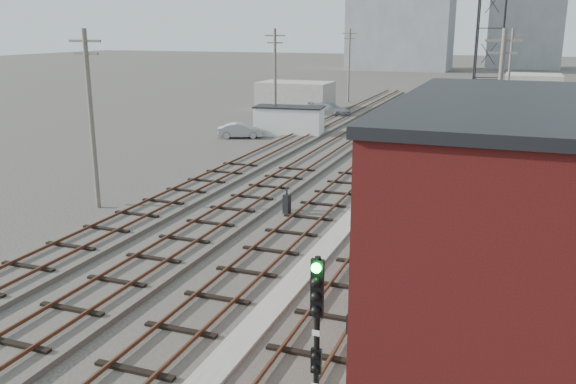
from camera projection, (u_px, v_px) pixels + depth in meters
The scene contains 23 objects.
ground at pixel (439, 117), 63.61m from camera, with size 320.00×320.00×0.00m, color #282621.
track_right at pixel (439, 156), 43.74m from camera, with size 3.20×90.00×0.39m.
track_mid_right at pixel (384, 152), 45.09m from camera, with size 3.20×90.00×0.39m.
track_mid_left at pixel (332, 149), 46.43m from camera, with size 3.20×90.00×0.39m.
track_left at pixel (283, 145), 47.78m from camera, with size 3.20×90.00×0.39m.
platform_curb at pixel (295, 284), 21.78m from camera, with size 0.90×28.00×0.26m, color gray.
brick_building at pixel (511, 230), 16.70m from camera, with size 6.54×12.20×7.22m.
lattice_tower at pixel (489, 54), 37.19m from camera, with size 1.60×1.60×15.00m.
utility_pole_left_a at pixel (91, 115), 30.37m from camera, with size 1.80×0.24×9.00m.
utility_pole_left_b at pixel (275, 78), 53.00m from camera, with size 1.80×0.24×9.00m.
utility_pole_left_c at pixel (349, 63), 75.63m from camera, with size 1.80×0.24×9.00m.
utility_pole_right_a at pixel (498, 113), 31.22m from camera, with size 1.80×0.24×9.00m.
utility_pole_right_b at pixel (509, 74), 58.37m from camera, with size 1.80×0.24×9.00m.
apartment_left at pixel (402, 0), 133.66m from camera, with size 22.00×14.00×30.00m, color gray.
apartment_right at pixel (527, 10), 139.00m from camera, with size 16.00×12.00×26.00m, color gray.
shed_left at pixel (295, 96), 68.59m from camera, with size 8.00×5.00×3.20m, color gray.
shed_right at pixel (532, 92), 69.12m from camera, with size 6.00×6.00×4.00m, color gray.
signal_mast at pixel (316, 333), 13.22m from camera, with size 0.40×0.42×4.35m.
switch_stand at pixel (287, 205), 29.82m from camera, with size 0.37×0.37×1.36m.
site_trailer at pixel (289, 121), 52.77m from camera, with size 6.21×3.23×2.51m.
car_red at pixel (295, 120), 56.71m from camera, with size 1.81×4.50×1.53m, color maroon.
car_silver at pixel (240, 131), 51.58m from camera, with size 1.32×3.78×1.24m, color #95979B.
car_grey at pixel (330, 110), 64.27m from camera, with size 1.98×4.86×1.41m, color gray.
Camera 1 is at (7.30, -4.99, 8.98)m, focal length 38.00 mm.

